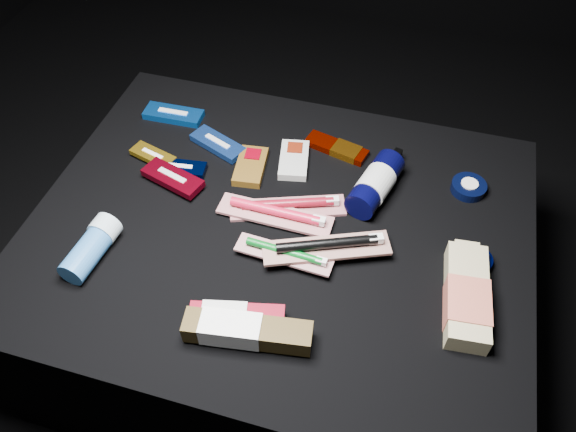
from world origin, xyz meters
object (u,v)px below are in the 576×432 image
(bodywash_bottle, at_px, (467,297))
(deodorant_stick, at_px, (92,247))
(lotion_bottle, at_px, (375,184))
(toothpaste_carton_red, at_px, (233,316))

(bodywash_bottle, distance_m, deodorant_stick, 0.68)
(lotion_bottle, xyz_separation_m, deodorant_stick, (-0.48, -0.30, -0.01))
(bodywash_bottle, bearing_deg, toothpaste_carton_red, -164.59)
(deodorant_stick, distance_m, toothpaste_carton_red, 0.30)
(toothpaste_carton_red, bearing_deg, bodywash_bottle, 7.44)
(bodywash_bottle, relative_size, toothpaste_carton_red, 1.30)
(bodywash_bottle, bearing_deg, lotion_bottle, 127.69)
(lotion_bottle, relative_size, bodywash_bottle, 0.94)
(deodorant_stick, bearing_deg, toothpaste_carton_red, -5.89)
(bodywash_bottle, xyz_separation_m, toothpaste_carton_red, (-0.38, -0.14, -0.01))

